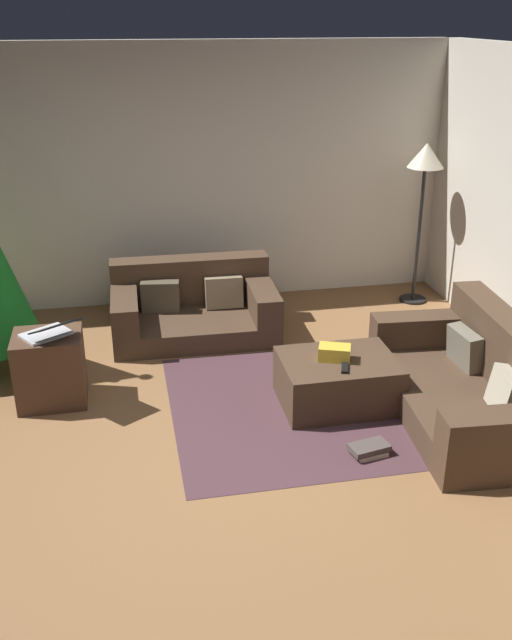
{
  "coord_description": "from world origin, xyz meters",
  "views": [
    {
      "loc": [
        -0.29,
        -4.02,
        2.85
      ],
      "look_at": [
        0.64,
        0.69,
        0.75
      ],
      "focal_mm": 39.89,
      "sensor_mm": 36.0,
      "label": 1
    }
  ],
  "objects_px": {
    "gift_box": "(334,353)",
    "laptop": "(49,331)",
    "ottoman": "(338,381)",
    "side_table": "(50,368)",
    "tv_remote": "(345,368)",
    "couch_right": "(476,383)",
    "book_stack": "(369,449)",
    "couch_left": "(193,306)",
    "corner_lamp": "(425,168)"
  },
  "relations": [
    {
      "from": "gift_box",
      "to": "laptop",
      "type": "distance_m",
      "value": 2.17
    },
    {
      "from": "ottoman",
      "to": "side_table",
      "type": "xyz_separation_m",
      "value": [
        -2.2,
        0.47,
        0.1
      ]
    },
    {
      "from": "tv_remote",
      "to": "side_table",
      "type": "height_order",
      "value": "side_table"
    },
    {
      "from": "couch_right",
      "to": "ottoman",
      "type": "xyz_separation_m",
      "value": [
        -0.97,
        0.37,
        -0.08
      ]
    },
    {
      "from": "tv_remote",
      "to": "gift_box",
      "type": "bearing_deg",
      "value": 119.02
    },
    {
      "from": "ottoman",
      "to": "tv_remote",
      "type": "distance_m",
      "value": 0.26
    },
    {
      "from": "side_table",
      "to": "book_stack",
      "type": "bearing_deg",
      "value": -28.55
    },
    {
      "from": "ottoman",
      "to": "laptop",
      "type": "bearing_deg",
      "value": 169.23
    },
    {
      "from": "ottoman",
      "to": "gift_box",
      "type": "xyz_separation_m",
      "value": [
        -0.04,
        0.01,
        0.25
      ]
    },
    {
      "from": "couch_left",
      "to": "ottoman",
      "type": "height_order",
      "value": "couch_left"
    },
    {
      "from": "couch_right",
      "to": "tv_remote",
      "type": "relative_size",
      "value": 11.92
    },
    {
      "from": "laptop",
      "to": "side_table",
      "type": "bearing_deg",
      "value": 122.21
    },
    {
      "from": "ottoman",
      "to": "gift_box",
      "type": "bearing_deg",
      "value": 169.17
    },
    {
      "from": "ottoman",
      "to": "side_table",
      "type": "height_order",
      "value": "side_table"
    },
    {
      "from": "side_table",
      "to": "laptop",
      "type": "bearing_deg",
      "value": -57.79
    },
    {
      "from": "laptop",
      "to": "book_stack",
      "type": "xyz_separation_m",
      "value": [
        2.17,
        -1.14,
        -0.59
      ]
    },
    {
      "from": "side_table",
      "to": "tv_remote",
      "type": "bearing_deg",
      "value": -16.08
    },
    {
      "from": "gift_box",
      "to": "corner_lamp",
      "type": "height_order",
      "value": "corner_lamp"
    },
    {
      "from": "ottoman",
      "to": "corner_lamp",
      "type": "relative_size",
      "value": 0.54
    },
    {
      "from": "couch_right",
      "to": "ottoman",
      "type": "distance_m",
      "value": 1.04
    },
    {
      "from": "couch_right",
      "to": "tv_remote",
      "type": "bearing_deg",
      "value": 82.5
    },
    {
      "from": "ottoman",
      "to": "book_stack",
      "type": "height_order",
      "value": "ottoman"
    },
    {
      "from": "tv_remote",
      "to": "book_stack",
      "type": "bearing_deg",
      "value": -69.38
    },
    {
      "from": "couch_left",
      "to": "corner_lamp",
      "type": "height_order",
      "value": "corner_lamp"
    },
    {
      "from": "gift_box",
      "to": "corner_lamp",
      "type": "bearing_deg",
      "value": 52.37
    },
    {
      "from": "book_stack",
      "to": "corner_lamp",
      "type": "height_order",
      "value": "corner_lamp"
    },
    {
      "from": "ottoman",
      "to": "gift_box",
      "type": "relative_size",
      "value": 3.69
    },
    {
      "from": "book_stack",
      "to": "laptop",
      "type": "bearing_deg",
      "value": 152.2
    },
    {
      "from": "couch_left",
      "to": "gift_box",
      "type": "height_order",
      "value": "couch_left"
    },
    {
      "from": "ottoman",
      "to": "laptop",
      "type": "xyz_separation_m",
      "value": [
        -2.16,
        0.41,
        0.44
      ]
    },
    {
      "from": "tv_remote",
      "to": "laptop",
      "type": "height_order",
      "value": "laptop"
    },
    {
      "from": "book_stack",
      "to": "couch_right",
      "type": "bearing_deg",
      "value": 20.88
    },
    {
      "from": "tv_remote",
      "to": "couch_left",
      "type": "bearing_deg",
      "value": 137.19
    },
    {
      "from": "tv_remote",
      "to": "side_table",
      "type": "distance_m",
      "value": 2.28
    },
    {
      "from": "ottoman",
      "to": "tv_remote",
      "type": "bearing_deg",
      "value": -91.92
    },
    {
      "from": "couch_right",
      "to": "corner_lamp",
      "type": "xyz_separation_m",
      "value": [
        0.47,
        2.28,
        1.14
      ]
    },
    {
      "from": "tv_remote",
      "to": "side_table",
      "type": "bearing_deg",
      "value": -176.97
    },
    {
      "from": "corner_lamp",
      "to": "side_table",
      "type": "bearing_deg",
      "value": -158.23
    },
    {
      "from": "tv_remote",
      "to": "laptop",
      "type": "xyz_separation_m",
      "value": [
        -2.16,
        0.58,
        0.24
      ]
    },
    {
      "from": "couch_right",
      "to": "gift_box",
      "type": "height_order",
      "value": "couch_right"
    },
    {
      "from": "gift_box",
      "to": "book_stack",
      "type": "height_order",
      "value": "gift_box"
    },
    {
      "from": "couch_right",
      "to": "book_stack",
      "type": "distance_m",
      "value": 1.05
    },
    {
      "from": "side_table",
      "to": "laptop",
      "type": "height_order",
      "value": "laptop"
    },
    {
      "from": "couch_left",
      "to": "ottoman",
      "type": "relative_size",
      "value": 1.73
    },
    {
      "from": "couch_left",
      "to": "gift_box",
      "type": "relative_size",
      "value": 6.4
    },
    {
      "from": "ottoman",
      "to": "corner_lamp",
      "type": "bearing_deg",
      "value": 53.15
    },
    {
      "from": "couch_left",
      "to": "laptop",
      "type": "xyz_separation_m",
      "value": [
        -1.21,
        -1.19,
        0.38
      ]
    },
    {
      "from": "couch_right",
      "to": "laptop",
      "type": "bearing_deg",
      "value": 80.22
    },
    {
      "from": "couch_left",
      "to": "tv_remote",
      "type": "distance_m",
      "value": 2.01
    },
    {
      "from": "couch_left",
      "to": "side_table",
      "type": "xyz_separation_m",
      "value": [
        -1.25,
        -1.14,
        0.04
      ]
    }
  ]
}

